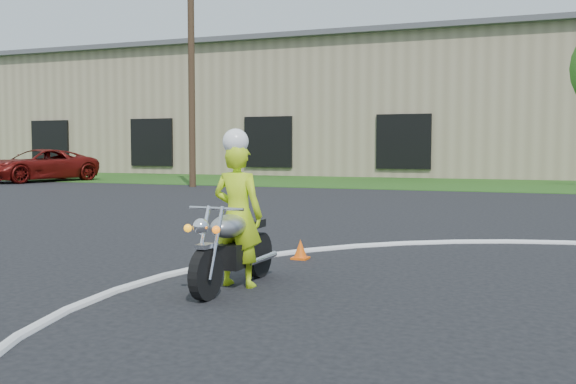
% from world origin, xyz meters
% --- Properties ---
extents(grass_strip, '(120.00, 10.00, 0.02)m').
position_xyz_m(grass_strip, '(0.00, 27.00, 0.01)').
color(grass_strip, '#1E4714').
rests_on(grass_strip, ground).
extents(primary_motorcycle, '(0.69, 1.96, 1.03)m').
position_xyz_m(primary_motorcycle, '(-4.82, 3.71, 0.50)').
color(primary_motorcycle, black).
rests_on(primary_motorcycle, ground).
extents(rider_primary_grp, '(0.65, 0.44, 1.92)m').
position_xyz_m(rider_primary_grp, '(-4.82, 3.84, 0.92)').
color(rider_primary_grp, '#BFE918').
rests_on(rider_primary_grp, ground).
extents(pickup_grp, '(4.21, 6.27, 1.60)m').
position_xyz_m(pickup_grp, '(-24.21, 22.04, 0.80)').
color(pickup_grp, '#640E0B').
rests_on(pickup_grp, ground).
extents(warehouse, '(41.00, 17.00, 8.30)m').
position_xyz_m(warehouse, '(-18.00, 39.99, 4.16)').
color(warehouse, tan).
rests_on(warehouse, ground).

